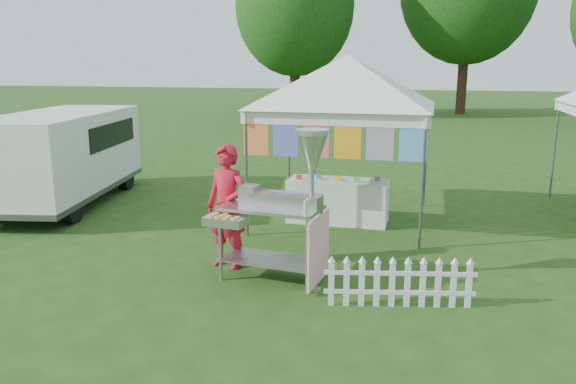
# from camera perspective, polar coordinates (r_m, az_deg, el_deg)

# --- Properties ---
(ground) EXTENTS (120.00, 120.00, 0.00)m
(ground) POSITION_cam_1_polar(r_m,az_deg,el_deg) (7.31, 1.31, -9.92)
(ground) COLOR #234112
(ground) RESTS_ON ground
(canopy_main) EXTENTS (4.24, 4.24, 3.45)m
(canopy_main) POSITION_cam_1_polar(r_m,az_deg,el_deg) (10.18, 6.05, 13.66)
(canopy_main) COLOR #59595E
(canopy_main) RESTS_ON ground
(tree_left) EXTENTS (6.40, 6.40, 9.53)m
(tree_left) POSITION_cam_1_polar(r_m,az_deg,el_deg) (31.62, 0.72, 18.28)
(tree_left) COLOR #361C13
(tree_left) RESTS_ON ground
(donut_cart) EXTENTS (1.56, 0.97, 2.04)m
(donut_cart) POSITION_cam_1_polar(r_m,az_deg,el_deg) (7.23, -0.25, -0.18)
(donut_cart) COLOR gray
(donut_cart) RESTS_ON ground
(vendor) EXTENTS (0.73, 0.57, 1.76)m
(vendor) POSITION_cam_1_polar(r_m,az_deg,el_deg) (7.91, -6.21, -1.49)
(vendor) COLOR red
(vendor) RESTS_ON ground
(cargo_van) EXTENTS (2.63, 4.77, 1.88)m
(cargo_van) POSITION_cam_1_polar(r_m,az_deg,el_deg) (12.49, -21.77, 3.55)
(cargo_van) COLOR white
(cargo_van) RESTS_ON ground
(picket_fence) EXTENTS (1.77, 0.40, 0.56)m
(picket_fence) POSITION_cam_1_polar(r_m,az_deg,el_deg) (6.86, 11.28, -9.15)
(picket_fence) COLOR white
(picket_fence) RESTS_ON ground
(display_table) EXTENTS (1.80, 0.70, 0.79)m
(display_table) POSITION_cam_1_polar(r_m,az_deg,el_deg) (10.29, 5.07, -0.90)
(display_table) COLOR white
(display_table) RESTS_ON ground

